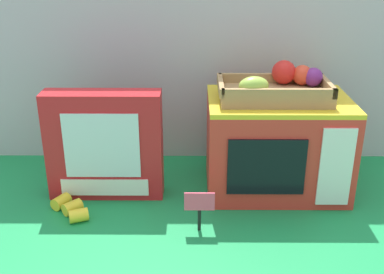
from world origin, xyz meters
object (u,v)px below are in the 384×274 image
at_px(cookie_set_box, 105,145).
at_px(loose_toy_banana, 71,208).
at_px(price_sign, 199,206).
at_px(toy_microwave, 276,144).
at_px(food_groups_crate, 278,88).

bearing_deg(cookie_set_box, loose_toy_banana, -127.15).
distance_m(price_sign, loose_toy_banana, 0.33).
height_order(toy_microwave, food_groups_crate, food_groups_crate).
bearing_deg(cookie_set_box, food_groups_crate, 5.28).
height_order(price_sign, loose_toy_banana, price_sign).
bearing_deg(cookie_set_box, toy_microwave, 5.44).
xyz_separation_m(toy_microwave, cookie_set_box, (-0.45, -0.04, 0.01)).
height_order(toy_microwave, loose_toy_banana, toy_microwave).
relative_size(cookie_set_box, loose_toy_banana, 2.58).
distance_m(food_groups_crate, price_sign, 0.36).
bearing_deg(food_groups_crate, price_sign, -133.42).
bearing_deg(cookie_set_box, price_sign, -35.05).
bearing_deg(price_sign, loose_toy_banana, 167.52).
relative_size(toy_microwave, food_groups_crate, 1.33).
distance_m(toy_microwave, food_groups_crate, 0.16).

